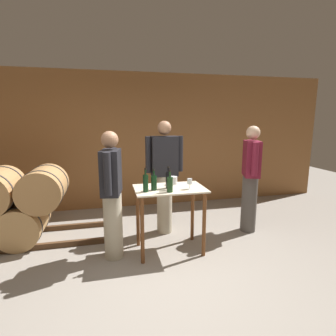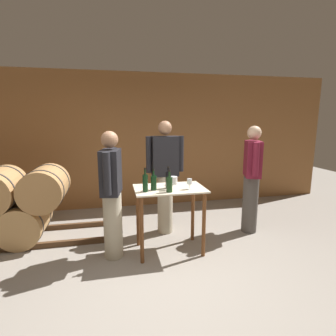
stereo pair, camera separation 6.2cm
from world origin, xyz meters
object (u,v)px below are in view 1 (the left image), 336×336
object	(u,v)px
wine_bottle_far_left	(146,183)
wine_bottle_left	(154,182)
wine_bottle_center	(170,184)
person_visitor_bearded	(164,175)
ice_bucket	(173,180)
wine_bottle_right	(168,180)
wine_glass_near_left	(169,182)
person_host	(251,177)
wine_glass_near_center	(190,182)
person_visitor_with_scarf	(112,193)

from	to	relation	value
wine_bottle_far_left	wine_bottle_left	bearing A→B (deg)	26.79
wine_bottle_center	person_visitor_bearded	bearing A→B (deg)	82.51
wine_bottle_left	person_visitor_bearded	xyz separation A→B (m)	(0.28, 0.68, -0.06)
wine_bottle_left	ice_bucket	bearing A→B (deg)	36.93
wine_bottle_right	person_visitor_bearded	size ratio (longest dim) A/B	0.17
wine_bottle_far_left	wine_glass_near_left	distance (m)	0.31
wine_glass_near_left	person_visitor_bearded	size ratio (longest dim) A/B	0.08
wine_bottle_left	wine_bottle_right	xyz separation A→B (m)	(0.20, 0.05, 0.01)
person_visitor_bearded	ice_bucket	bearing A→B (deg)	-85.91
ice_bucket	person_host	bearing A→B (deg)	7.81
wine_bottle_far_left	person_visitor_bearded	distance (m)	0.84
wine_glass_near_center	person_visitor_with_scarf	size ratio (longest dim) A/B	0.08
wine_bottle_far_left	wine_bottle_left	size ratio (longest dim) A/B	1.11
wine_glass_near_left	wine_bottle_left	bearing A→B (deg)	169.98
person_host	person_visitor_with_scarf	bearing A→B (deg)	-170.45
wine_bottle_far_left	person_visitor_with_scarf	xyz separation A→B (m)	(-0.42, 0.11, -0.14)
wine_bottle_right	person_visitor_with_scarf	size ratio (longest dim) A/B	0.18
wine_bottle_right	wine_bottle_far_left	bearing A→B (deg)	-160.75
ice_bucket	person_visitor_with_scarf	bearing A→B (deg)	-167.81
wine_bottle_right	wine_glass_near_left	world-z (taller)	wine_bottle_right
wine_bottle_far_left	person_visitor_with_scarf	size ratio (longest dim) A/B	0.18
wine_bottle_right	person_host	size ratio (longest dim) A/B	0.17
wine_bottle_center	wine_glass_near_left	bearing A→B (deg)	82.16
wine_glass_near_left	wine_glass_near_center	distance (m)	0.27
person_host	person_visitor_bearded	xyz separation A→B (m)	(-1.33, 0.26, 0.04)
wine_bottle_right	ice_bucket	bearing A→B (deg)	58.73
wine_glass_near_center	person_visitor_with_scarf	xyz separation A→B (m)	(-0.99, 0.11, -0.12)
wine_bottle_far_left	wine_glass_near_center	bearing A→B (deg)	0.44
wine_glass_near_center	wine_bottle_center	bearing A→B (deg)	-164.85
wine_bottle_right	person_visitor_with_scarf	bearing A→B (deg)	179.90
wine_bottle_left	wine_glass_near_center	size ratio (longest dim) A/B	1.96
wine_glass_near_center	person_visitor_with_scarf	world-z (taller)	person_visitor_with_scarf
wine_glass_near_left	person_visitor_with_scarf	distance (m)	0.74
wine_bottle_right	ice_bucket	size ratio (longest dim) A/B	2.62
person_visitor_with_scarf	wine_glass_near_center	bearing A→B (deg)	-6.23
wine_bottle_right	wine_glass_near_center	size ratio (longest dim) A/B	2.09
wine_bottle_center	ice_bucket	size ratio (longest dim) A/B	2.52
person_visitor_bearded	person_visitor_with_scarf	bearing A→B (deg)	-142.65
wine_bottle_left	person_visitor_bearded	distance (m)	0.74
wine_bottle_center	person_visitor_bearded	world-z (taller)	person_visitor_bearded
wine_bottle_far_left	wine_bottle_right	bearing A→B (deg)	19.25
wine_bottle_center	person_visitor_with_scarf	size ratio (longest dim) A/B	0.17
person_visitor_with_scarf	person_visitor_bearded	size ratio (longest dim) A/B	0.93
wine_bottle_far_left	wine_bottle_center	size ratio (longest dim) A/B	1.08
wine_bottle_center	person_visitor_with_scarf	xyz separation A→B (m)	(-0.71, 0.19, -0.12)
wine_bottle_left	wine_glass_near_center	bearing A→B (deg)	-6.63
wine_bottle_left	wine_glass_near_center	world-z (taller)	wine_bottle_left
wine_bottle_center	wine_glass_near_center	size ratio (longest dim) A/B	2.01
wine_glass_near_left	wine_glass_near_center	world-z (taller)	wine_glass_near_left
wine_bottle_left	person_visitor_bearded	size ratio (longest dim) A/B	0.15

